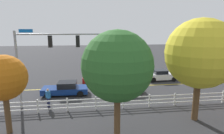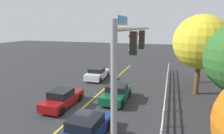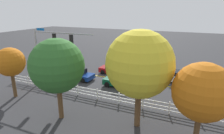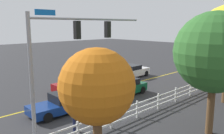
{
  "view_description": "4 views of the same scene",
  "coord_description": "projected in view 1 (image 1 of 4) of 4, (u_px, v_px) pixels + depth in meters",
  "views": [
    {
      "loc": [
        1.16,
        21.46,
        6.76
      ],
      "look_at": [
        -1.37,
        2.4,
        2.89
      ],
      "focal_mm": 30.3,
      "sensor_mm": 36.0,
      "label": 1
    },
    {
      "loc": [
        11.98,
        6.51,
        6.42
      ],
      "look_at": [
        -2.73,
        1.74,
        3.04
      ],
      "focal_mm": 29.51,
      "sensor_mm": 36.0,
      "label": 2
    },
    {
      "loc": [
        -10.3,
        21.93,
        8.86
      ],
      "look_at": [
        -1.43,
        1.72,
        2.12
      ],
      "focal_mm": 30.6,
      "sensor_mm": 36.0,
      "label": 3
    },
    {
      "loc": [
        11.92,
        15.71,
        6.02
      ],
      "look_at": [
        -1.59,
        1.7,
        2.53
      ],
      "focal_mm": 37.84,
      "sensor_mm": 36.0,
      "label": 4
    }
  ],
  "objects": [
    {
      "name": "ground_plane",
      "position": [
        98.0,
        87.0,
        22.34
      ],
      "size": [
        120.0,
        120.0,
        0.0
      ],
      "primitive_type": "plane",
      "color": "#2D2D30"
    },
    {
      "name": "pedestrian",
      "position": [
        48.0,
        97.0,
        16.5
      ],
      "size": [
        0.46,
        0.47,
        1.69
      ],
      "rotation": [
        0.0,
        0.0,
        3.88
      ],
      "color": "#191E3F",
      "rests_on": "ground_plane"
    },
    {
      "name": "tree_0",
      "position": [
        3.0,
        78.0,
        11.84
      ],
      "size": [
        2.91,
        2.91,
        5.23
      ],
      "color": "brown",
      "rests_on": "ground_plane"
    },
    {
      "name": "white_rail_fence",
      "position": [
        136.0,
        101.0,
        16.51
      ],
      "size": [
        26.1,
        0.1,
        1.15
      ],
      "color": "white",
      "rests_on": "ground_plane"
    },
    {
      "name": "tree_1",
      "position": [
        117.0,
        66.0,
        11.25
      ],
      "size": [
        4.34,
        4.34,
        6.77
      ],
      "color": "brown",
      "rests_on": "ground_plane"
    },
    {
      "name": "car_3",
      "position": [
        161.0,
        75.0,
        25.35
      ],
      "size": [
        4.18,
        2.07,
        1.43
      ],
      "rotation": [
        0.0,
        0.0,
        3.16
      ],
      "color": "silver",
      "rests_on": "ground_plane"
    },
    {
      "name": "car_0",
      "position": [
        66.0,
        89.0,
        19.74
      ],
      "size": [
        4.75,
        2.07,
        1.39
      ],
      "rotation": [
        0.0,
        0.0,
        -0.03
      ],
      "color": "navy",
      "rests_on": "ground_plane"
    },
    {
      "name": "lane_center_stripe",
      "position": [
        131.0,
        86.0,
        22.85
      ],
      "size": [
        28.0,
        0.16,
        0.01
      ],
      "primitive_type": "cube",
      "color": "gold",
      "rests_on": "ground_plane"
    },
    {
      "name": "car_2",
      "position": [
        124.0,
        86.0,
        20.48
      ],
      "size": [
        3.96,
        1.97,
        1.41
      ],
      "rotation": [
        0.0,
        0.0,
        0.0
      ],
      "color": "#0C4C2D",
      "rests_on": "ground_plane"
    },
    {
      "name": "tree_3",
      "position": [
        200.0,
        54.0,
        13.43
      ],
      "size": [
        5.0,
        5.0,
        7.57
      ],
      "color": "brown",
      "rests_on": "ground_plane"
    },
    {
      "name": "signal_assembly",
      "position": [
        43.0,
        53.0,
        15.96
      ],
      "size": [
        7.85,
        0.38,
        6.76
      ],
      "color": "gray",
      "rests_on": "ground_plane"
    },
    {
      "name": "car_1",
      "position": [
        99.0,
        78.0,
        23.91
      ],
      "size": [
        4.22,
        1.84,
        1.47
      ],
      "rotation": [
        0.0,
        0.0,
        3.14
      ],
      "color": "maroon",
      "rests_on": "ground_plane"
    }
  ]
}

